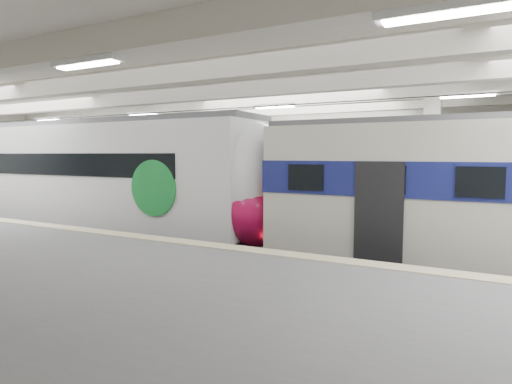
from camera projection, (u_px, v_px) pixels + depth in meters
The scene contains 3 objects.
station_hall at pixel (216, 155), 11.70m from camera, with size 36.00×24.00×5.75m.
modern_emu at pixel (131, 183), 15.58m from camera, with size 14.02×2.90×4.51m.
far_train at pixel (224, 177), 20.19m from camera, with size 13.16×3.30×4.20m.
Camera 1 is at (6.47, -11.60, 3.27)m, focal length 30.00 mm.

